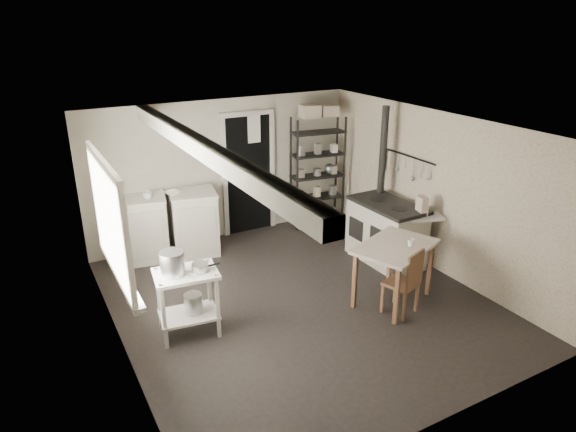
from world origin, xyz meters
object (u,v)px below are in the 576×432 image
prep_table (188,304)px  chair (401,278)px  flour_sack (304,217)px  base_cabinets (170,227)px  work_table (393,275)px  shelf_rack (317,173)px  stockpot (172,264)px  stove (386,234)px

prep_table → chair: bearing=-18.6°
chair → flour_sack: bearing=64.8°
prep_table → base_cabinets: bearing=78.4°
base_cabinets → work_table: 3.48m
work_table → flour_sack: size_ratio=2.02×
shelf_rack → flour_sack: (-0.35, -0.16, -0.71)m
stockpot → flour_sack: stockpot is taller
chair → flour_sack: (0.30, 2.86, -0.24)m
prep_table → shelf_rack: bearing=35.1°
stockpot → shelf_rack: (3.26, 2.18, 0.01)m
work_table → shelf_rack: bearing=78.6°
base_cabinets → prep_table: bearing=-90.1°
base_cabinets → flour_sack: 2.34m
shelf_rack → stove: shelf_rack is taller
prep_table → base_cabinets: 2.24m
stockpot → work_table: (2.70, -0.59, -0.56)m
stove → flour_sack: bearing=104.8°
work_table → flour_sack: bearing=85.6°
shelf_rack → chair: 3.13m
chair → stockpot: bearing=142.8°
shelf_rack → work_table: size_ratio=1.82×
stockpot → chair: stockpot is taller
prep_table → stove: stove is taller
prep_table → flour_sack: bearing=36.2°
prep_table → flour_sack: 3.44m
stockpot → stove: (3.38, 0.40, -0.50)m
flour_sack → prep_table: bearing=-143.8°
stockpot → work_table: 2.82m
flour_sack → work_table: bearing=-94.4°
base_cabinets → stove: base_cabinets is taller
base_cabinets → shelf_rack: bearing=11.5°
work_table → chair: bearing=-110.0°
prep_table → shelf_rack: size_ratio=0.42×
stockpot → work_table: stockpot is taller
prep_table → chair: 2.61m
stockpot → chair: (2.61, -0.84, -0.45)m
prep_table → base_cabinets: base_cabinets is taller
stove → shelf_rack: bearing=92.3°
prep_table → stockpot: size_ratio=2.74×
prep_table → base_cabinets: (0.45, 2.19, 0.06)m
base_cabinets → shelf_rack: 2.72m
prep_table → stove: size_ratio=0.68×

